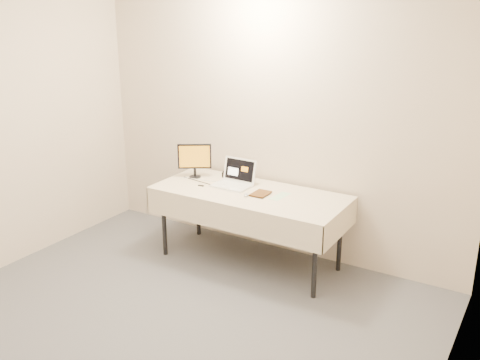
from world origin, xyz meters
The scene contains 9 objects.
back_wall centered at (0.00, 2.50, 1.35)m, with size 4.00×0.10×2.70m, color beige.
table centered at (0.00, 2.05, 0.68)m, with size 1.86×0.81×0.74m.
laptop centered at (-0.22, 2.14, 0.80)m, with size 0.37×0.32×0.25m.
monitor centered at (-0.71, 2.15, 0.94)m, with size 0.30×0.20×0.35m.
book centered at (0.06, 2.03, 0.84)m, with size 0.15×0.02×0.20m, color brown.
alarm_clock centered at (-0.41, 2.32, 0.77)m, with size 0.15×0.10×0.06m.
clicker centered at (0.03, 1.93, 0.75)m, with size 0.04×0.09×0.02m, color #BBBBBE.
paper_form centered at (0.30, 2.08, 0.74)m, with size 0.10×0.25×0.00m, color #B3E1B4.
usb_dongle centered at (-0.49, 1.95, 0.74)m, with size 0.06×0.02×0.01m, color black.
Camera 1 is at (2.40, -2.10, 2.44)m, focal length 40.00 mm.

